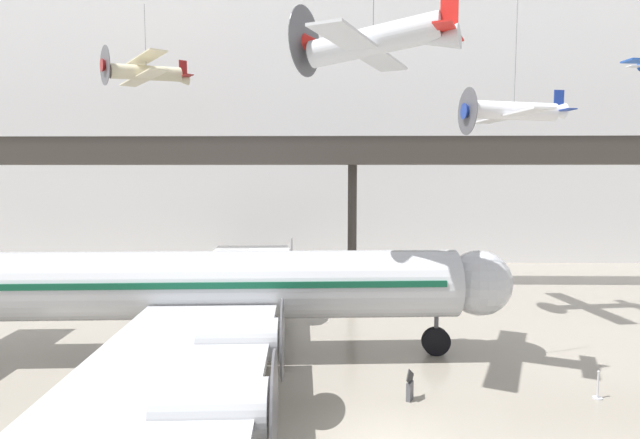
# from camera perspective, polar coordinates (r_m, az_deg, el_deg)

# --- Properties ---
(hangar_back_wall) EXTENTS (140.00, 3.00, 25.70)m
(hangar_back_wall) POSITION_cam_1_polar(r_m,az_deg,el_deg) (48.97, 3.20, 10.40)
(hangar_back_wall) COLOR white
(hangar_back_wall) RESTS_ON ground
(mezzanine_walkway) EXTENTS (110.00, 3.20, 11.11)m
(mezzanine_walkway) POSITION_cam_1_polar(r_m,az_deg,el_deg) (37.55, 3.81, 6.74)
(mezzanine_walkway) COLOR #38332D
(mezzanine_walkway) RESTS_ON ground
(airliner_silver_main) EXTENTS (29.14, 33.00, 9.20)m
(airliner_silver_main) POSITION_cam_1_polar(r_m,az_deg,el_deg) (23.33, -13.78, -7.47)
(airliner_silver_main) COLOR #B7BABF
(airliner_silver_main) RESTS_ON ground
(suspended_plane_silver_racer) EXTENTS (6.80, 7.80, 8.87)m
(suspended_plane_silver_racer) POSITION_cam_1_polar(r_m,az_deg,el_deg) (20.56, 6.09, 19.57)
(suspended_plane_silver_racer) COLOR silver
(suspended_plane_cream_biplane) EXTENTS (6.77, 7.25, 6.41)m
(suspended_plane_cream_biplane) POSITION_cam_1_polar(r_m,az_deg,el_deg) (42.34, -19.28, 15.61)
(suspended_plane_cream_biplane) COLOR beige
(suspended_plane_white_twin) EXTENTS (6.19, 7.56, 10.59)m
(suspended_plane_white_twin) POSITION_cam_1_polar(r_m,az_deg,el_deg) (31.15, 21.27, 11.45)
(suspended_plane_white_twin) COLOR silver
(stanchion_barrier) EXTENTS (0.36, 0.36, 1.08)m
(stanchion_barrier) POSITION_cam_1_polar(r_m,az_deg,el_deg) (22.27, 29.15, -16.65)
(stanchion_barrier) COLOR #B2B5BA
(stanchion_barrier) RESTS_ON ground
(info_sign_pedestal) EXTENTS (0.40, 0.70, 1.24)m
(info_sign_pedestal) POSITION_cam_1_polar(r_m,az_deg,el_deg) (19.79, 10.23, -18.45)
(info_sign_pedestal) COLOR #4C4C51
(info_sign_pedestal) RESTS_ON ground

